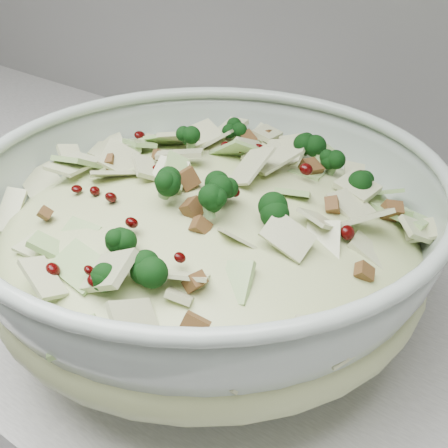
# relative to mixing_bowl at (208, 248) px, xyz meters

# --- Properties ---
(mixing_bowl) EXTENTS (0.42, 0.42, 0.16)m
(mixing_bowl) POSITION_rel_mixing_bowl_xyz_m (0.00, 0.00, 0.00)
(mixing_bowl) COLOR #A3B3A8
(mixing_bowl) RESTS_ON counter
(salad) EXTENTS (0.48, 0.48, 0.16)m
(salad) POSITION_rel_mixing_bowl_xyz_m (0.00, -0.00, 0.03)
(salad) COLOR #C0D28F
(salad) RESTS_ON mixing_bowl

